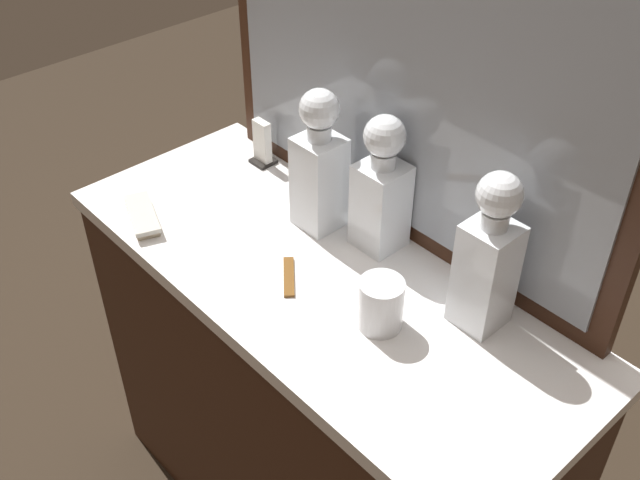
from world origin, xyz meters
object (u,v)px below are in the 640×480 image
object	(u,v)px
crystal_tumbler_center	(381,306)
silver_brush_center	(142,216)
crystal_decanter_right	(319,173)
napkin_holder	(263,146)
crystal_decanter_rear	(487,265)
crystal_decanter_far_right	(381,195)
tortoiseshell_comb	(289,277)

from	to	relation	value
crystal_tumbler_center	silver_brush_center	xyz separation A→B (m)	(-0.55, -0.15, -0.03)
crystal_decanter_right	napkin_holder	bearing A→B (deg)	167.33
crystal_tumbler_center	napkin_holder	size ratio (longest dim) A/B	0.90
crystal_decanter_right	silver_brush_center	xyz separation A→B (m)	(-0.26, -0.27, -0.11)
crystal_decanter_rear	napkin_holder	size ratio (longest dim) A/B	2.86
crystal_decanter_rear	crystal_decanter_far_right	world-z (taller)	crystal_decanter_rear
silver_brush_center	tortoiseshell_comb	bearing A→B (deg)	17.76
crystal_decanter_rear	crystal_tumbler_center	bearing A→B (deg)	-127.93
silver_brush_center	crystal_tumbler_center	bearing A→B (deg)	15.27
crystal_decanter_far_right	tortoiseshell_comb	xyz separation A→B (m)	(-0.04, -0.21, -0.11)
napkin_holder	crystal_decanter_far_right	bearing A→B (deg)	-2.18
crystal_tumbler_center	napkin_holder	bearing A→B (deg)	162.03
napkin_holder	crystal_decanter_rear	bearing A→B (deg)	-3.45
tortoiseshell_comb	napkin_holder	distance (m)	0.42
crystal_decanter_far_right	silver_brush_center	size ratio (longest dim) A/B	1.87
napkin_holder	silver_brush_center	bearing A→B (deg)	-88.84
silver_brush_center	crystal_decanter_right	bearing A→B (deg)	46.94
crystal_decanter_rear	napkin_holder	world-z (taller)	crystal_decanter_rear
crystal_decanter_right	tortoiseshell_comb	distance (m)	0.22
crystal_decanter_far_right	silver_brush_center	world-z (taller)	crystal_decanter_far_right
crystal_decanter_far_right	napkin_holder	size ratio (longest dim) A/B	2.65
crystal_tumbler_center	silver_brush_center	distance (m)	0.57
crystal_tumbler_center	tortoiseshell_comb	size ratio (longest dim) A/B	1.00
crystal_decanter_right	crystal_decanter_far_right	size ratio (longest dim) A/B	1.06
crystal_decanter_rear	napkin_holder	distance (m)	0.67
crystal_decanter_right	tortoiseshell_comb	xyz separation A→B (m)	(0.09, -0.16, -0.12)
crystal_decanter_far_right	silver_brush_center	xyz separation A→B (m)	(-0.39, -0.32, -0.11)
crystal_tumbler_center	napkin_holder	world-z (taller)	napkin_holder
tortoiseshell_comb	crystal_decanter_far_right	bearing A→B (deg)	79.21
crystal_tumbler_center	tortoiseshell_comb	world-z (taller)	crystal_tumbler_center
crystal_decanter_right	crystal_decanter_rear	world-z (taller)	crystal_decanter_rear
crystal_decanter_far_right	crystal_tumbler_center	world-z (taller)	crystal_decanter_far_right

